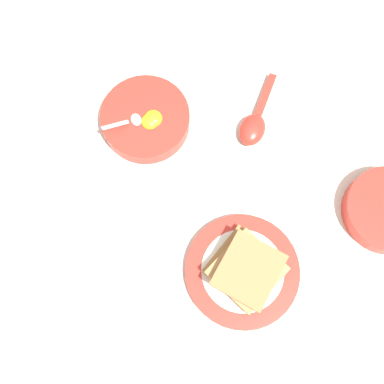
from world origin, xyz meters
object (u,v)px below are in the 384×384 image
egg_bowl (146,119)px  soup_spoon (254,124)px  toast_plate (242,271)px  toast_sandwich (246,269)px

egg_bowl → soup_spoon: egg_bowl is taller
egg_bowl → toast_plate: size_ratio=0.84×
egg_bowl → toast_plate: bearing=7.8°
egg_bowl → soup_spoon: (0.09, 0.19, -0.01)m
egg_bowl → toast_sandwich: 0.34m
egg_bowl → soup_spoon: bearing=64.3°
toast_plate → soup_spoon: bearing=149.6°
egg_bowl → soup_spoon: 0.21m
egg_bowl → toast_sandwich: (0.34, 0.05, 0.02)m
toast_sandwich → toast_plate: bearing=-113.9°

